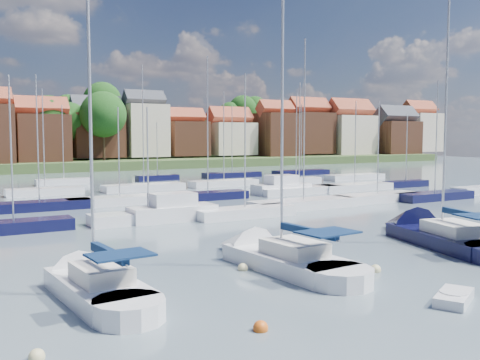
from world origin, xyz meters
TOP-DOWN VIEW (x-y plane):
  - ground at (0.00, 40.00)m, footprint 260.00×260.00m
  - sailboat_left at (-16.19, 3.29)m, footprint 3.52×10.50m
  - sailboat_centre at (-6.50, 3.80)m, footprint 4.00×11.94m
  - sailboat_navy at (6.04, 4.06)m, footprint 6.73×13.87m
  - tender at (-3.67, -5.52)m, footprint 2.76×2.21m
  - buoy_a at (-19.34, -2.94)m, footprint 0.50×0.50m
  - buoy_b at (-12.16, -4.25)m, footprint 0.54×0.54m
  - buoy_c at (-2.85, -0.22)m, footprint 0.54×0.54m
  - buoy_e at (6.67, 6.94)m, footprint 0.50×0.50m
  - buoy_g at (-8.46, 3.35)m, footprint 0.51×0.51m
  - buoy_h at (6.20, 5.46)m, footprint 0.50×0.50m
  - marina_field at (1.91, 35.15)m, footprint 79.62×41.41m
  - far_shore_town at (2.23, 132.67)m, footprint 212.46×90.00m

SIDE VIEW (x-z plane):
  - ground at x=0.00m, z-range 0.00..0.00m
  - buoy_a at x=-19.34m, z-range -0.25..0.25m
  - buoy_b at x=-12.16m, z-range -0.27..0.27m
  - buoy_c at x=-2.85m, z-range -0.27..0.27m
  - buoy_e at x=6.67m, z-range -0.25..0.25m
  - buoy_g at x=-8.46m, z-range -0.26..0.26m
  - buoy_h at x=6.20m, z-range -0.25..0.25m
  - tender at x=-3.67m, z-range -0.06..0.48m
  - sailboat_navy at x=6.04m, z-range -8.90..9.59m
  - sailboat_centre at x=-6.50m, z-range -7.61..8.32m
  - sailboat_left at x=-16.19m, z-range -6.68..7.40m
  - marina_field at x=1.91m, z-range -7.53..8.40m
  - far_shore_town at x=2.23m, z-range -6.53..15.74m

